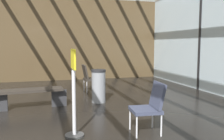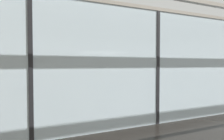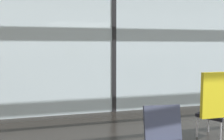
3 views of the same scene
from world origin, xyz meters
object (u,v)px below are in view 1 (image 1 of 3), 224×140
waiting_bench (30,94)px  trash_bin (99,86)px  lounge_chair_1 (89,76)px  lounge_chair_4 (150,104)px  info_sign (74,96)px

waiting_bench → trash_bin: size_ratio=1.97×
lounge_chair_1 → waiting_bench: (1.66, -1.71, -0.13)m
lounge_chair_1 → waiting_bench: 2.39m
lounge_chair_4 → info_sign: size_ratio=0.60×
waiting_bench → trash_bin: 1.71m
trash_bin → info_sign: (2.21, -0.91, 0.25)m
trash_bin → lounge_chair_4: bearing=8.6°
waiting_bench → info_sign: size_ratio=1.18×
trash_bin → info_sign: 2.41m
lounge_chair_1 → lounge_chair_4: same height
lounge_chair_1 → waiting_bench: bearing=131.7°
info_sign → lounge_chair_4: bearing=81.9°
lounge_chair_1 → waiting_bench: lounge_chair_1 is taller
lounge_chair_4 → trash_bin: bearing=-166.3°
lounge_chair_1 → lounge_chair_4: 3.87m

